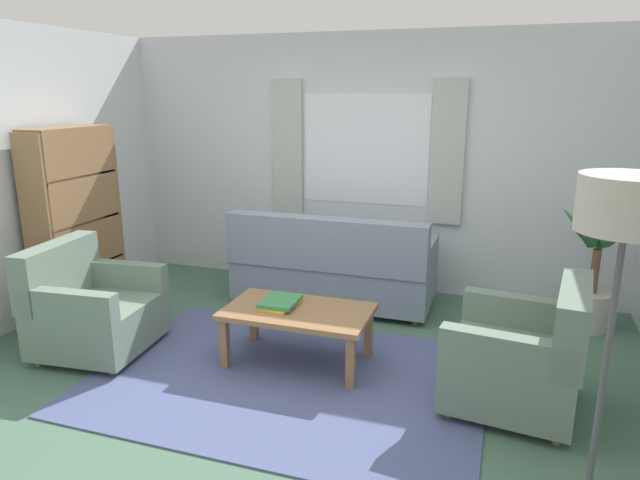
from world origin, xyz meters
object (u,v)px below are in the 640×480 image
object	(u,v)px
couch	(332,268)
book_stack_on_table	(280,302)
bookshelf	(80,218)
potted_plant	(596,278)
standing_lamp	(625,230)
armchair_left	(91,309)
coffee_table	(298,316)
armchair_right	(523,357)

from	to	relation	value
couch	book_stack_on_table	xyz separation A→B (m)	(-0.03, -1.24, 0.10)
couch	bookshelf	bearing A→B (deg)	20.52
potted_plant	standing_lamp	world-z (taller)	standing_lamp
couch	standing_lamp	distance (m)	3.34
armchair_left	bookshelf	xyz separation A→B (m)	(-0.69, 0.75, 0.53)
couch	coffee_table	size ratio (longest dim) A/B	1.73
potted_plant	bookshelf	size ratio (longest dim) A/B	0.68
coffee_table	book_stack_on_table	size ratio (longest dim) A/B	3.05
armchair_left	standing_lamp	distance (m)	3.81
book_stack_on_table	standing_lamp	size ratio (longest dim) A/B	0.21
standing_lamp	armchair_left	bearing A→B (deg)	166.72
armchair_left	armchair_right	size ratio (longest dim) A/B	0.97
couch	armchair_right	world-z (taller)	couch
couch	book_stack_on_table	size ratio (longest dim) A/B	5.28
couch	bookshelf	size ratio (longest dim) A/B	1.10
coffee_table	book_stack_on_table	distance (m)	0.17
couch	bookshelf	world-z (taller)	bookshelf
armchair_left	coffee_table	size ratio (longest dim) A/B	0.83
couch	armchair_right	size ratio (longest dim) A/B	2.04
coffee_table	standing_lamp	distance (m)	2.48
couch	standing_lamp	bearing A→B (deg)	129.96
book_stack_on_table	bookshelf	xyz separation A→B (m)	(-2.18, 0.41, 0.42)
coffee_table	standing_lamp	xyz separation A→B (m)	(1.90, -1.15, 1.09)
book_stack_on_table	potted_plant	bearing A→B (deg)	30.19
coffee_table	potted_plant	size ratio (longest dim) A/B	0.94
coffee_table	standing_lamp	bearing A→B (deg)	-31.24
book_stack_on_table	bookshelf	world-z (taller)	bookshelf
couch	standing_lamp	size ratio (longest dim) A/B	1.11
armchair_left	armchair_right	xyz separation A→B (m)	(3.25, 0.20, 0.00)
armchair_right	coffee_table	world-z (taller)	armchair_right
armchair_right	potted_plant	xyz separation A→B (m)	(0.60, 1.52, 0.12)
armchair_right	book_stack_on_table	size ratio (longest dim) A/B	2.59
bookshelf	standing_lamp	bearing A→B (deg)	69.41
armchair_right	book_stack_on_table	distance (m)	1.77
potted_plant	coffee_table	bearing A→B (deg)	-147.65
potted_plant	standing_lamp	distance (m)	2.76
armchair_right	bookshelf	xyz separation A→B (m)	(-3.94, 0.55, 0.53)
couch	armchair_right	bearing A→B (deg)	141.46
armchair_left	book_stack_on_table	distance (m)	1.53
armchair_left	standing_lamp	world-z (taller)	standing_lamp
armchair_left	potted_plant	size ratio (longest dim) A/B	0.78
armchair_left	bookshelf	distance (m)	1.15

